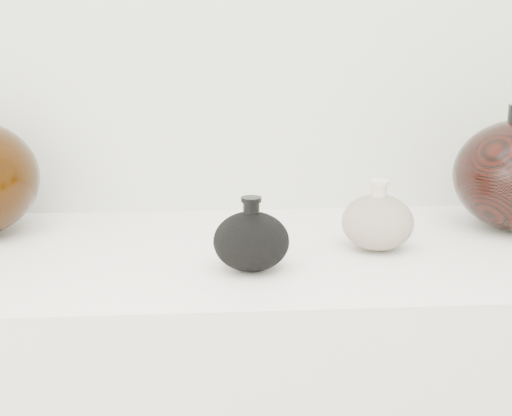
{
  "coord_description": "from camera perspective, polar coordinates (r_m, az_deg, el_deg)",
  "views": [
    {
      "loc": [
        -0.06,
        -0.1,
        1.23
      ],
      "look_at": [
        0.01,
        0.92,
        0.97
      ],
      "focal_mm": 50.0,
      "sensor_mm": 36.0,
      "label": 1
    }
  ],
  "objects": [
    {
      "name": "black_gourd_vase",
      "position": [
        1.0,
        -0.38,
        -2.62
      ],
      "size": [
        0.14,
        0.14,
        0.11
      ],
      "color": "black",
      "rests_on": "display_counter"
    },
    {
      "name": "cream_gourd_vase",
      "position": [
        1.11,
        9.7,
        -1.09
      ],
      "size": [
        0.14,
        0.14,
        0.11
      ],
      "color": "beige",
      "rests_on": "display_counter"
    }
  ]
}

